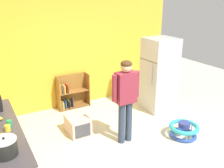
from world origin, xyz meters
TOP-DOWN VIEW (x-y plane):
  - ground_plane at (0.00, 0.00)m, footprint 12.00×12.00m
  - back_wall at (0.00, 2.33)m, footprint 5.20×0.06m
  - kitchen_counter at (-2.20, 0.11)m, footprint 0.65×2.22m
  - refrigerator at (1.55, 1.03)m, footprint 0.73×0.68m
  - bookshelf at (-0.34, 2.15)m, footprint 0.80×0.28m
  - standing_person at (0.02, 0.13)m, footprint 0.57×0.22m
  - baby_walker at (1.14, -0.32)m, footprint 0.60×0.60m
  - pet_carrier at (-0.67, 0.87)m, footprint 0.42×0.55m
  - crock_pot at (-2.17, -0.64)m, footprint 0.29×0.29m
  - orange_cup at (-2.17, -0.27)m, footprint 0.08×0.08m
  - yellow_cup at (-2.07, -0.04)m, footprint 0.08×0.08m
  - green_cup at (-2.02, 0.10)m, footprint 0.08×0.08m

SIDE VIEW (x-z plane):
  - ground_plane at x=0.00m, z-range 0.00..0.00m
  - baby_walker at x=1.14m, z-range 0.00..0.32m
  - pet_carrier at x=-0.67m, z-range 0.00..0.36m
  - bookshelf at x=-0.34m, z-range -0.05..0.80m
  - kitchen_counter at x=-2.20m, z-range 0.00..0.90m
  - refrigerator at x=1.55m, z-range 0.00..1.78m
  - orange_cup at x=-2.17m, z-range 0.90..0.99m
  - yellow_cup at x=-2.07m, z-range 0.90..0.99m
  - green_cup at x=-2.02m, z-range 0.90..0.99m
  - standing_person at x=0.02m, z-range 0.16..1.80m
  - crock_pot at x=-2.17m, z-range 0.89..1.14m
  - back_wall at x=0.00m, z-range 0.00..2.70m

